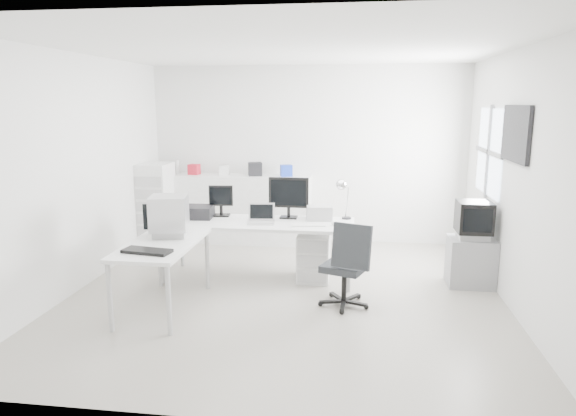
# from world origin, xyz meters

# --- Properties ---
(floor) EXTENTS (5.00, 5.00, 0.01)m
(floor) POSITION_xyz_m (0.00, 0.00, 0.00)
(floor) COLOR beige
(floor) RESTS_ON ground
(ceiling) EXTENTS (5.00, 5.00, 0.01)m
(ceiling) POSITION_xyz_m (0.00, 0.00, 2.80)
(ceiling) COLOR white
(ceiling) RESTS_ON back_wall
(back_wall) EXTENTS (5.00, 0.02, 2.80)m
(back_wall) POSITION_xyz_m (0.00, 2.50, 1.40)
(back_wall) COLOR silver
(back_wall) RESTS_ON floor
(left_wall) EXTENTS (0.02, 5.00, 2.80)m
(left_wall) POSITION_xyz_m (-2.50, 0.00, 1.40)
(left_wall) COLOR silver
(left_wall) RESTS_ON floor
(right_wall) EXTENTS (0.02, 5.00, 2.80)m
(right_wall) POSITION_xyz_m (2.50, 0.00, 1.40)
(right_wall) COLOR silver
(right_wall) RESTS_ON floor
(window) EXTENTS (0.02, 1.20, 1.10)m
(window) POSITION_xyz_m (2.48, 1.20, 1.60)
(window) COLOR white
(window) RESTS_ON right_wall
(wall_picture) EXTENTS (0.04, 0.90, 0.60)m
(wall_picture) POSITION_xyz_m (2.47, 0.10, 1.90)
(wall_picture) COLOR black
(wall_picture) RESTS_ON right_wall
(main_desk) EXTENTS (2.40, 0.80, 0.75)m
(main_desk) POSITION_xyz_m (-0.42, 0.52, 0.38)
(main_desk) COLOR white
(main_desk) RESTS_ON floor
(side_desk) EXTENTS (0.70, 1.40, 0.75)m
(side_desk) POSITION_xyz_m (-1.27, -0.58, 0.38)
(side_desk) COLOR white
(side_desk) RESTS_ON floor
(drawer_pedestal) EXTENTS (0.40, 0.50, 0.60)m
(drawer_pedestal) POSITION_xyz_m (0.28, 0.57, 0.30)
(drawer_pedestal) COLOR white
(drawer_pedestal) RESTS_ON floor
(inkjet_printer) EXTENTS (0.46, 0.37, 0.16)m
(inkjet_printer) POSITION_xyz_m (-1.27, 0.62, 0.83)
(inkjet_printer) COLOR black
(inkjet_printer) RESTS_ON main_desk
(lcd_monitor_small) EXTENTS (0.33, 0.21, 0.39)m
(lcd_monitor_small) POSITION_xyz_m (-0.97, 0.77, 0.95)
(lcd_monitor_small) COLOR black
(lcd_monitor_small) RESTS_ON main_desk
(lcd_monitor_large) EXTENTS (0.52, 0.21, 0.54)m
(lcd_monitor_large) POSITION_xyz_m (-0.07, 0.77, 1.02)
(lcd_monitor_large) COLOR black
(lcd_monitor_large) RESTS_ON main_desk
(laptop) EXTENTS (0.38, 0.39, 0.23)m
(laptop) POSITION_xyz_m (-0.37, 0.42, 0.86)
(laptop) COLOR #B7B7BA
(laptop) RESTS_ON main_desk
(white_keyboard) EXTENTS (0.42, 0.19, 0.02)m
(white_keyboard) POSITION_xyz_m (0.23, 0.37, 0.76)
(white_keyboard) COLOR white
(white_keyboard) RESTS_ON main_desk
(white_mouse) EXTENTS (0.06, 0.06, 0.06)m
(white_mouse) POSITION_xyz_m (0.53, 0.42, 0.78)
(white_mouse) COLOR white
(white_mouse) RESTS_ON main_desk
(laser_printer) EXTENTS (0.36, 0.32, 0.18)m
(laser_printer) POSITION_xyz_m (0.33, 0.74, 0.84)
(laser_printer) COLOR #ABABAB
(laser_printer) RESTS_ON main_desk
(desk_lamp) EXTENTS (0.20, 0.20, 0.48)m
(desk_lamp) POSITION_xyz_m (0.68, 0.82, 0.99)
(desk_lamp) COLOR silver
(desk_lamp) RESTS_ON main_desk
(crt_monitor) EXTENTS (0.43, 0.43, 0.42)m
(crt_monitor) POSITION_xyz_m (-1.27, -0.33, 0.96)
(crt_monitor) COLOR #B7B7BA
(crt_monitor) RESTS_ON side_desk
(black_keyboard) EXTENTS (0.52, 0.27, 0.03)m
(black_keyboard) POSITION_xyz_m (-1.27, -0.98, 0.77)
(black_keyboard) COLOR black
(black_keyboard) RESTS_ON side_desk
(office_chair) EXTENTS (0.73, 0.73, 0.99)m
(office_chair) POSITION_xyz_m (0.69, -0.25, 0.49)
(office_chair) COLOR #26282C
(office_chair) RESTS_ON floor
(tv_cabinet) EXTENTS (0.55, 0.45, 0.60)m
(tv_cabinet) POSITION_xyz_m (2.22, 0.61, 0.30)
(tv_cabinet) COLOR gray
(tv_cabinet) RESTS_ON floor
(crt_tv) EXTENTS (0.50, 0.48, 0.45)m
(crt_tv) POSITION_xyz_m (2.22, 0.61, 0.82)
(crt_tv) COLOR black
(crt_tv) RESTS_ON tv_cabinet
(sideboard) EXTENTS (2.17, 0.54, 1.09)m
(sideboard) POSITION_xyz_m (-1.00, 2.24, 0.54)
(sideboard) COLOR white
(sideboard) RESTS_ON floor
(clutter_box_a) EXTENTS (0.19, 0.17, 0.16)m
(clutter_box_a) POSITION_xyz_m (-1.80, 2.24, 1.17)
(clutter_box_a) COLOR red
(clutter_box_a) RESTS_ON sideboard
(clutter_box_b) EXTENTS (0.16, 0.14, 0.15)m
(clutter_box_b) POSITION_xyz_m (-1.30, 2.24, 1.16)
(clutter_box_b) COLOR white
(clutter_box_b) RESTS_ON sideboard
(clutter_box_c) EXTENTS (0.25, 0.24, 0.21)m
(clutter_box_c) POSITION_xyz_m (-0.80, 2.24, 1.19)
(clutter_box_c) COLOR black
(clutter_box_c) RESTS_ON sideboard
(clutter_box_d) EXTENTS (0.21, 0.20, 0.18)m
(clutter_box_d) POSITION_xyz_m (-0.30, 2.24, 1.17)
(clutter_box_d) COLOR #1836AC
(clutter_box_d) RESTS_ON sideboard
(clutter_bottle) EXTENTS (0.07, 0.07, 0.22)m
(clutter_bottle) POSITION_xyz_m (-2.10, 2.28, 1.20)
(clutter_bottle) COLOR white
(clutter_bottle) RESTS_ON sideboard
(filing_cabinet) EXTENTS (0.46, 0.55, 1.31)m
(filing_cabinet) POSITION_xyz_m (-2.28, 1.78, 0.66)
(filing_cabinet) COLOR white
(filing_cabinet) RESTS_ON floor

